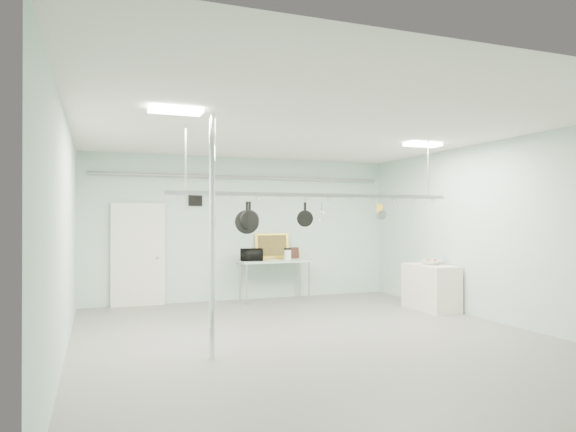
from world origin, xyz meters
name	(u,v)px	position (x,y,z in m)	size (l,w,h in m)	color
floor	(314,338)	(0.00, 0.00, 0.00)	(8.00, 8.00, 0.00)	gray
ceiling	(314,130)	(0.00, 0.00, 3.19)	(7.00, 8.00, 0.02)	silver
back_wall	(244,229)	(0.00, 3.99, 1.60)	(7.00, 0.02, 3.20)	#A8CABC
right_wall	(495,231)	(3.49, 0.00, 1.60)	(0.02, 8.00, 3.20)	#A8CABC
door	(138,256)	(-2.30, 3.94, 1.05)	(1.10, 0.10, 2.20)	silver
wall_vent	(195,199)	(-1.10, 3.97, 2.25)	(0.30, 0.04, 0.30)	black
conduit_pipe	(245,177)	(0.00, 3.90, 2.75)	(0.07, 0.07, 6.60)	gray
chrome_pole	(212,236)	(-1.70, -0.60, 1.60)	(0.08, 0.08, 3.20)	silver
prep_table	(275,263)	(0.60, 3.60, 0.83)	(1.60, 0.70, 0.91)	silver
side_cabinet	(431,287)	(3.15, 1.40, 0.45)	(0.60, 1.20, 0.90)	white
pot_rack	(318,193)	(0.20, 0.30, 2.23)	(4.80, 0.06, 1.00)	#B7B7BC
light_panel_left	(176,111)	(-2.20, -0.80, 3.16)	(0.65, 0.30, 0.05)	white
light_panel_right	(423,145)	(2.40, 0.60, 3.16)	(0.65, 0.30, 0.05)	white
microwave	(252,255)	(0.05, 3.53, 1.04)	(0.48, 0.32, 0.26)	black
coffee_canister	(288,255)	(0.88, 3.50, 1.02)	(0.15, 0.15, 0.22)	white
painting_large	(272,246)	(0.64, 3.90, 1.20)	(0.78, 0.05, 0.58)	gold
painting_small	(292,253)	(1.14, 3.90, 1.03)	(0.30, 0.04, 0.25)	#381B13
fruit_bowl	(432,262)	(3.18, 1.42, 0.95)	(0.40, 0.40, 0.10)	silver
skillet_left	(247,218)	(-0.97, 0.30, 1.84)	(0.36, 0.06, 0.50)	black
skillet_mid	(250,216)	(-0.93, 0.30, 1.87)	(0.31, 0.06, 0.43)	black
skillet_right	(305,214)	(-0.02, 0.30, 1.90)	(0.26, 0.06, 0.36)	black
whisk	(322,213)	(0.27, 0.30, 1.91)	(0.18, 0.18, 0.35)	#B5B4B9
grater	(380,210)	(1.33, 0.30, 1.96)	(0.10, 0.02, 0.24)	#BF7B16
saucepan	(381,212)	(1.36, 0.30, 1.94)	(0.16, 0.10, 0.29)	silver
fruit_cluster	(432,260)	(3.18, 1.42, 0.99)	(0.24, 0.24, 0.09)	#A4110F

